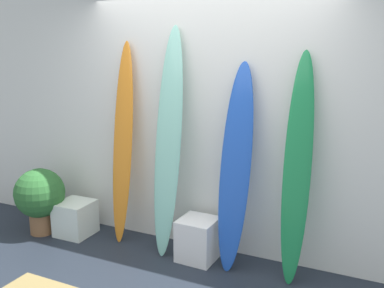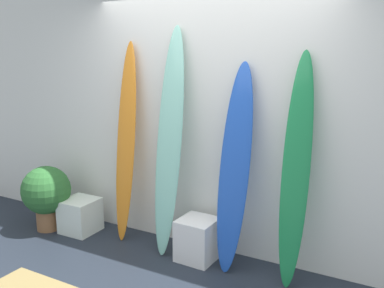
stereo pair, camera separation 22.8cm
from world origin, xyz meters
name	(u,v)px [view 1 (the left image)]	position (x,y,z in m)	size (l,w,h in m)	color
wall_back	(210,112)	(0.00, 1.30, 1.40)	(7.20, 0.20, 2.80)	silver
surfboard_sunset	(123,146)	(-0.86, 1.01, 1.03)	(0.23, 0.32, 2.10)	orange
surfboard_seafoam	(168,144)	(-0.30, 0.98, 1.10)	(0.28, 0.41, 2.24)	#88CDB9
surfboard_cobalt	(235,167)	(0.39, 0.97, 0.95)	(0.30, 0.41, 1.90)	blue
surfboard_emerald	(297,171)	(0.94, 0.98, 0.98)	(0.25, 0.38, 2.00)	#1C7E44
display_block_left	(75,218)	(-1.41, 0.86, 0.19)	(0.37, 0.37, 0.37)	white
display_block_center	(198,239)	(0.05, 0.92, 0.20)	(0.36, 0.36, 0.41)	white
potted_plant	(40,196)	(-1.78, 0.73, 0.43)	(0.55, 0.55, 0.74)	#8D5E3B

